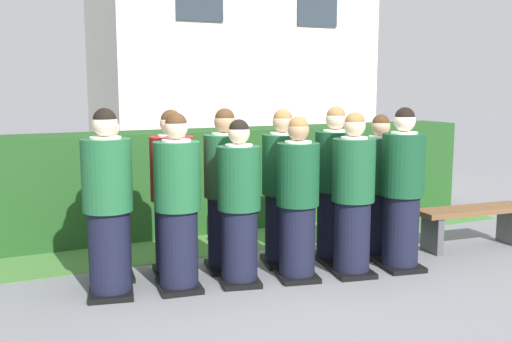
% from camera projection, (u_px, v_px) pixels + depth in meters
% --- Properties ---
extents(ground_plane, '(60.00, 60.00, 0.00)m').
position_uv_depth(ground_plane, '(266.00, 281.00, 5.73)').
color(ground_plane, slate).
extents(student_front_row_0, '(0.48, 0.55, 1.69)m').
position_uv_depth(student_front_row_0, '(108.00, 208.00, 5.24)').
color(student_front_row_0, black).
rests_on(student_front_row_0, ground).
extents(student_front_row_1, '(0.43, 0.51, 1.65)m').
position_uv_depth(student_front_row_1, '(178.00, 207.00, 5.40)').
color(student_front_row_1, black).
rests_on(student_front_row_1, ground).
extents(student_front_row_2, '(0.46, 0.54, 1.58)m').
position_uv_depth(student_front_row_2, '(239.00, 207.00, 5.56)').
color(student_front_row_2, black).
rests_on(student_front_row_2, ground).
extents(student_front_row_3, '(0.46, 0.52, 1.59)m').
position_uv_depth(student_front_row_3, '(298.00, 203.00, 5.71)').
color(student_front_row_3, black).
rests_on(student_front_row_3, ground).
extents(student_front_row_4, '(0.46, 0.53, 1.63)m').
position_uv_depth(student_front_row_4, '(353.00, 198.00, 5.83)').
color(student_front_row_4, black).
rests_on(student_front_row_4, ground).
extents(student_front_row_5, '(0.46, 0.56, 1.67)m').
position_uv_depth(student_front_row_5, '(402.00, 193.00, 6.02)').
color(student_front_row_5, black).
rests_on(student_front_row_5, ground).
extents(student_rear_row_0, '(0.43, 0.53, 1.62)m').
position_uv_depth(student_rear_row_0, '(111.00, 202.00, 5.70)').
color(student_rear_row_0, black).
rests_on(student_rear_row_0, ground).
extents(student_in_red_blazer, '(0.44, 0.52, 1.65)m').
position_uv_depth(student_in_red_blazer, '(173.00, 197.00, 5.82)').
color(student_in_red_blazer, black).
rests_on(student_in_red_blazer, ground).
extents(student_rear_row_2, '(0.46, 0.56, 1.66)m').
position_uv_depth(student_rear_row_2, '(225.00, 194.00, 5.98)').
color(student_rear_row_2, black).
rests_on(student_rear_row_2, ground).
extents(student_rear_row_3, '(0.48, 0.56, 1.65)m').
position_uv_depth(student_rear_row_3, '(282.00, 191.00, 6.16)').
color(student_rear_row_3, black).
rests_on(student_rear_row_3, ground).
extents(student_rear_row_4, '(0.46, 0.56, 1.67)m').
position_uv_depth(student_rear_row_4, '(335.00, 188.00, 6.30)').
color(student_rear_row_4, black).
rests_on(student_rear_row_4, ground).
extents(student_rear_row_5, '(0.42, 0.49, 1.57)m').
position_uv_depth(student_rear_row_5, '(379.00, 190.00, 6.47)').
color(student_rear_row_5, black).
rests_on(student_rear_row_5, ground).
extents(hedge, '(8.27, 0.70, 1.31)m').
position_uv_depth(hedge, '(191.00, 181.00, 7.64)').
color(hedge, '#214C1E').
rests_on(hedge, ground).
extents(wooden_bench, '(1.43, 0.48, 0.48)m').
position_uv_depth(wooden_bench, '(472.00, 218.00, 6.83)').
color(wooden_bench, brown).
rests_on(wooden_bench, ground).
extents(lawn_strip, '(8.27, 0.90, 0.01)m').
position_uv_depth(lawn_strip, '(213.00, 244.00, 7.02)').
color(lawn_strip, '#477A38').
rests_on(lawn_strip, ground).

